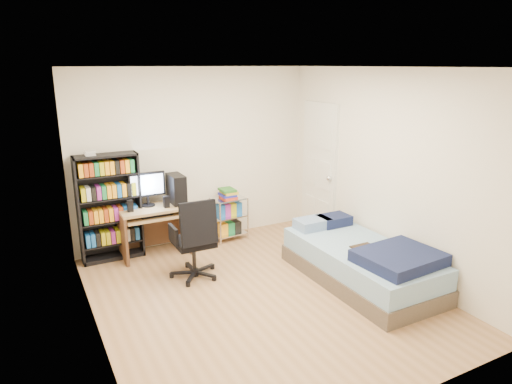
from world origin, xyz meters
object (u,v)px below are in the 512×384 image
bed (362,262)px  computer_desk (159,210)px  office_chair (195,253)px  media_shelf (109,206)px

bed → computer_desk: bearing=133.0°
office_chair → bed: (1.72, -1.03, -0.07)m
computer_desk → bed: (1.87, -2.00, -0.36)m
media_shelf → bed: 3.30m
computer_desk → office_chair: (0.14, -0.97, -0.29)m
media_shelf → bed: media_shelf is taller
media_shelf → bed: size_ratio=0.74×
media_shelf → office_chair: bearing=-54.0°
office_chair → bed: 2.01m
office_chair → bed: bearing=-30.1°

